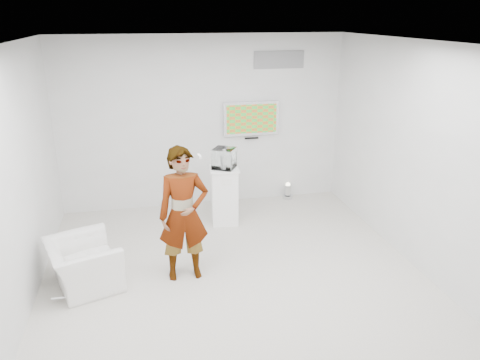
{
  "coord_description": "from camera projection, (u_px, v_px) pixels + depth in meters",
  "views": [
    {
      "loc": [
        -1.09,
        -5.5,
        3.3
      ],
      "look_at": [
        0.24,
        0.6,
        1.08
      ],
      "focal_mm": 35.0,
      "sensor_mm": 36.0,
      "label": 1
    }
  ],
  "objects": [
    {
      "name": "console",
      "position": [
        224.0,
        162.0,
        7.51
      ],
      "size": [
        0.05,
        0.16,
        0.21
      ],
      "primitive_type": "cube",
      "rotation": [
        0.0,
        0.0,
        -0.04
      ],
      "color": "white",
      "rests_on": "pedestal"
    },
    {
      "name": "wii_remote",
      "position": [
        199.0,
        156.0,
        5.92
      ],
      "size": [
        0.05,
        0.13,
        0.03
      ],
      "primitive_type": "cube",
      "rotation": [
        0.0,
        0.0,
        0.1
      ],
      "color": "white",
      "rests_on": "person"
    },
    {
      "name": "tv",
      "position": [
        251.0,
        118.0,
        8.29
      ],
      "size": [
        1.0,
        0.08,
        0.6
      ],
      "primitive_type": "cube",
      "color": "silver",
      "rests_on": "room"
    },
    {
      "name": "pedestal",
      "position": [
        225.0,
        195.0,
        7.7
      ],
      "size": [
        0.51,
        0.51,
        0.95
      ],
      "primitive_type": "cube",
      "rotation": [
        0.0,
        0.0,
        -0.11
      ],
      "color": "white",
      "rests_on": "room"
    },
    {
      "name": "person",
      "position": [
        184.0,
        214.0,
        5.96
      ],
      "size": [
        0.66,
        0.45,
        1.78
      ],
      "primitive_type": "imported",
      "rotation": [
        0.0,
        0.0,
        0.04
      ],
      "color": "white",
      "rests_on": "room"
    },
    {
      "name": "armchair",
      "position": [
        84.0,
        264.0,
        5.94
      ],
      "size": [
        1.07,
        1.14,
        0.61
      ],
      "primitive_type": "imported",
      "rotation": [
        0.0,
        0.0,
        1.89
      ],
      "color": "white",
      "rests_on": "room"
    },
    {
      "name": "floor_uplight",
      "position": [
        288.0,
        191.0,
        8.82
      ],
      "size": [
        0.19,
        0.19,
        0.3
      ],
      "primitive_type": "cylinder",
      "rotation": [
        0.0,
        0.0,
        0.01
      ],
      "color": "silver",
      "rests_on": "room"
    },
    {
      "name": "logo_decal",
      "position": [
        279.0,
        60.0,
        8.09
      ],
      "size": [
        0.9,
        0.02,
        0.3
      ],
      "primitive_type": "cube",
      "color": "gray",
      "rests_on": "room"
    },
    {
      "name": "room",
      "position": [
        231.0,
        165.0,
        5.89
      ],
      "size": [
        5.01,
        5.01,
        3.0
      ],
      "color": "beige",
      "rests_on": "ground"
    },
    {
      "name": "vitrine",
      "position": [
        224.0,
        158.0,
        7.49
      ],
      "size": [
        0.45,
        0.45,
        0.33
      ],
      "primitive_type": "cube",
      "rotation": [
        0.0,
        0.0,
        -0.53
      ],
      "color": "white",
      "rests_on": "pedestal"
    }
  ]
}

